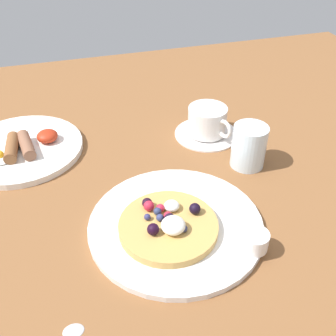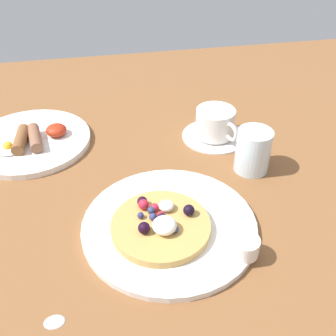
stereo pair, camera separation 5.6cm
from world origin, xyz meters
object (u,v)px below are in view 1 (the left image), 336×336
Objects in this scene: coffee_saucer at (206,133)px; water_glass at (249,146)px; pancake_plate at (176,225)px; coffee_cup at (208,120)px; syrup_ramekin at (254,240)px; breakfast_plate at (21,149)px.

coffee_saucer is 1.63× the size of water_glass.
pancake_plate is 29.86cm from coffee_saucer.
water_glass is (3.83, -12.54, 0.46)cm from coffee_cup.
syrup_ramekin is 0.40× the size of coffee_cup.
coffee_cup is (15.30, 25.53, 3.34)cm from pancake_plate.
water_glass reaches higher than coffee_saucer.
coffee_saucer is at bearing -7.15° from breakfast_plate.
syrup_ramekin is at bearing -113.13° from water_glass.
coffee_saucer is (15.25, 25.67, -0.18)cm from pancake_plate.
pancake_plate is at bearing -120.71° from coffee_saucer.
water_glass is (19.14, 12.99, 3.80)cm from pancake_plate.
pancake_plate is 2.05× the size of coffee_saucer.
syrup_ramekin is at bearing -48.42° from breakfast_plate.
water_glass is at bearing -72.95° from coffee_saucer.
breakfast_plate is 47.54cm from water_glass.
coffee_cup is at bearing 59.05° from pancake_plate.
syrup_ramekin reaches higher than coffee_saucer.
water_glass is at bearing 34.17° from pancake_plate.
coffee_cup is at bearing 81.06° from syrup_ramekin.
pancake_plate is at bearing 139.47° from syrup_ramekin.
water_glass reaches higher than pancake_plate.
pancake_plate is at bearing -51.03° from breakfast_plate.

